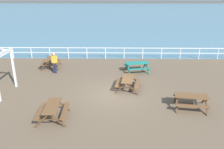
% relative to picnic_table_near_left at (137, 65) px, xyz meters
% --- Properties ---
extents(ground_plane, '(30.00, 24.00, 0.20)m').
position_rel_picnic_table_near_left_xyz_m(ground_plane, '(-1.80, -4.10, -0.68)').
color(ground_plane, brown).
extents(sea_band, '(142.00, 90.00, 0.01)m').
position_rel_picnic_table_near_left_xyz_m(sea_band, '(-1.80, 48.65, -0.58)').
color(sea_band, teal).
rests_on(sea_band, ground).
extents(distant_shoreline, '(142.00, 6.00, 1.80)m').
position_rel_picnic_table_near_left_xyz_m(distant_shoreline, '(-1.80, 91.65, -0.58)').
color(distant_shoreline, '#4C4C47').
rests_on(distant_shoreline, ground).
extents(seaward_railing, '(23.07, 0.07, 1.08)m').
position_rel_picnic_table_near_left_xyz_m(seaward_railing, '(-1.80, 3.65, 0.16)').
color(seaward_railing, white).
rests_on(seaward_railing, ground).
extents(picnic_table_near_left, '(2.07, 1.85, 0.80)m').
position_rel_picnic_table_near_left_xyz_m(picnic_table_near_left, '(0.00, 0.00, 0.00)').
color(picnic_table_near_left, '#1E7A70').
rests_on(picnic_table_near_left, ground).
extents(picnic_table_near_right, '(1.63, 1.88, 0.80)m').
position_rel_picnic_table_near_left_xyz_m(picnic_table_near_right, '(-4.91, -7.23, 0.00)').
color(picnic_table_near_right, brown).
rests_on(picnic_table_near_right, ground).
extents(picnic_table_mid_centre, '(1.66, 1.91, 0.80)m').
position_rel_picnic_table_near_left_xyz_m(picnic_table_mid_centre, '(-7.21, 1.01, 0.00)').
color(picnic_table_mid_centre, brown).
rests_on(picnic_table_mid_centre, ground).
extents(picnic_table_far_left, '(2.00, 1.77, 0.80)m').
position_rel_picnic_table_near_left_xyz_m(picnic_table_far_left, '(2.50, -5.97, 0.00)').
color(picnic_table_far_left, brown).
rests_on(picnic_table_far_left, ground).
extents(picnic_table_far_right, '(1.79, 2.02, 0.80)m').
position_rel_picnic_table_near_left_xyz_m(picnic_table_far_right, '(-0.89, -3.40, 0.00)').
color(picnic_table_far_right, brown).
rests_on(picnic_table_far_right, ground).
extents(visitor, '(0.52, 0.29, 1.66)m').
position_rel_picnic_table_near_left_xyz_m(visitor, '(-6.51, -0.41, 0.36)').
color(visitor, '#1E2338').
rests_on(visitor, ground).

